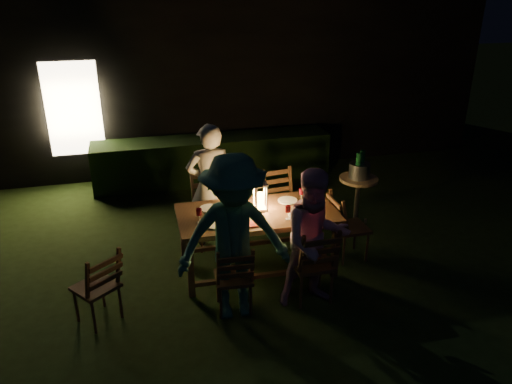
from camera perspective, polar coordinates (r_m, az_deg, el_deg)
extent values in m
plane|color=black|center=(6.08, 6.21, -11.04)|extent=(40.00, 40.00, 0.00)
cube|color=black|center=(11.17, -4.75, 13.93)|extent=(10.00, 4.00, 3.20)
cube|color=#FFE5B2|center=(9.16, -20.14, 8.91)|extent=(0.90, 0.06, 1.60)
cube|color=black|center=(9.04, -4.91, 3.78)|extent=(4.20, 0.70, 0.80)
cube|color=#502F1A|center=(6.06, 0.15, -2.55)|extent=(1.94, 0.98, 0.06)
cube|color=#502F1A|center=(5.80, -7.48, -8.78)|extent=(0.07, 0.07, 0.71)
cube|color=#502F1A|center=(6.48, -8.29, -5.14)|extent=(0.07, 0.07, 0.71)
cube|color=#502F1A|center=(6.18, 9.02, -6.71)|extent=(0.07, 0.07, 0.71)
cube|color=#502F1A|center=(6.82, 6.55, -3.50)|extent=(0.07, 0.07, 0.71)
cube|color=#502F1A|center=(5.52, -2.59, -9.74)|extent=(0.42, 0.41, 0.04)
cube|color=#502F1A|center=(5.24, -2.38, -8.44)|extent=(0.41, 0.16, 0.47)
cube|color=#502F1A|center=(5.70, 6.40, -8.14)|extent=(0.45, 0.43, 0.04)
cube|color=#502F1A|center=(5.41, 7.26, -6.60)|extent=(0.45, 0.15, 0.52)
cube|color=#502F1A|center=(6.78, -5.06, -2.47)|extent=(0.48, 0.46, 0.04)
cube|color=#502F1A|center=(6.84, -5.51, 0.47)|extent=(0.47, 0.18, 0.55)
cube|color=#502F1A|center=(6.98, 3.08, -1.80)|extent=(0.49, 0.47, 0.04)
cube|color=#502F1A|center=(7.03, 2.49, 0.90)|extent=(0.46, 0.20, 0.52)
cube|color=#502F1A|center=(6.59, 10.79, -4.01)|extent=(0.41, 0.43, 0.04)
cube|color=#502F1A|center=(6.40, 9.49, -2.09)|extent=(0.15, 0.43, 0.50)
cube|color=#502F1A|center=(5.61, -17.84, -10.28)|extent=(0.56, 0.56, 0.04)
cube|color=#502F1A|center=(5.34, -17.09, -8.67)|extent=(0.41, 0.36, 0.48)
imported|color=#BFB0A3|center=(6.69, -5.27, 0.72)|extent=(0.63, 0.42, 1.71)
imported|color=#BE83A1|center=(5.47, 6.80, -5.37)|extent=(0.79, 0.62, 1.61)
imported|color=#356A55|center=(5.19, -2.54, -5.35)|extent=(1.21, 0.71, 1.85)
cube|color=white|center=(6.10, 0.49, -1.91)|extent=(0.15, 0.15, 0.03)
cube|color=white|center=(5.97, 0.51, 0.87)|extent=(0.16, 0.16, 0.03)
cylinder|color=#FF9E3F|center=(6.05, 0.50, -0.92)|extent=(0.09, 0.09, 0.18)
cylinder|color=white|center=(6.15, -5.33, -1.87)|extent=(0.25, 0.25, 0.01)
cylinder|color=white|center=(5.76, -4.67, -3.68)|extent=(0.25, 0.25, 0.01)
cylinder|color=white|center=(6.35, 3.63, -0.97)|extent=(0.25, 0.25, 0.01)
cylinder|color=white|center=(5.97, 4.86, -2.66)|extent=(0.25, 0.25, 0.01)
cylinder|color=#0F471E|center=(5.94, -2.19, -1.31)|extent=(0.07, 0.07, 0.28)
cube|color=red|center=(5.74, -0.55, -3.73)|extent=(0.18, 0.14, 0.01)
cube|color=red|center=(5.93, 6.01, -2.90)|extent=(0.18, 0.14, 0.01)
cube|color=black|center=(5.68, -5.23, -4.15)|extent=(0.14, 0.07, 0.01)
cylinder|color=olive|center=(7.37, 11.66, 1.46)|extent=(0.56, 0.56, 0.04)
cylinder|color=olive|center=(7.51, 11.44, -1.13)|extent=(0.06, 0.06, 0.73)
cylinder|color=#A5A8AD|center=(7.32, 11.75, 2.41)|extent=(0.30, 0.30, 0.22)
cylinder|color=#0F471E|center=(7.25, 11.56, 2.64)|extent=(0.07, 0.07, 0.32)
cylinder|color=#0F471E|center=(7.36, 12.00, 2.91)|extent=(0.07, 0.07, 0.32)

